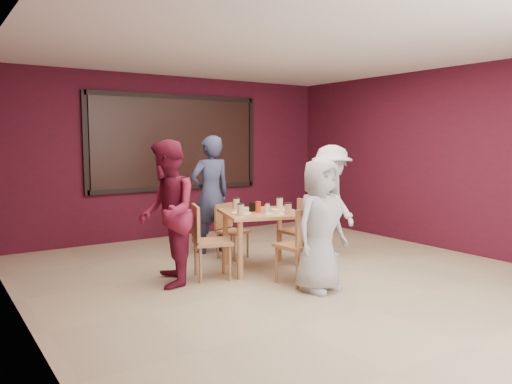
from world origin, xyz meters
TOP-DOWN VIEW (x-y plane):
  - floor at (0.00, 0.00)m, footprint 7.00×7.00m
  - window_blinds at (0.00, 3.45)m, footprint 3.00×0.02m
  - dining_table at (-0.07, 0.73)m, footprint 1.21×1.21m
  - chair_front at (-0.07, -0.13)m, footprint 0.48×0.48m
  - chair_back at (-0.08, 1.54)m, footprint 0.48×0.48m
  - chair_left at (-0.89, 0.74)m, footprint 0.56×0.56m
  - chair_right at (0.67, 0.80)m, footprint 0.44×0.44m
  - diner_front at (-0.05, -0.41)m, footprint 0.80×0.59m
  - diner_back at (-0.14, 1.98)m, footprint 0.65×0.43m
  - diner_left at (-1.38, 0.75)m, footprint 0.91×1.01m
  - diner_right at (1.26, 0.85)m, footprint 0.83×1.16m

SIDE VIEW (x-z plane):
  - floor at x=0.00m, z-range 0.00..0.00m
  - chair_back at x=-0.08m, z-range 0.05..0.83m
  - chair_right at x=0.67m, z-range 0.06..0.92m
  - chair_left at x=-0.89m, z-range 0.06..0.97m
  - chair_front at x=-0.07m, z-range 0.06..0.98m
  - dining_table at x=-0.07m, z-range 0.21..1.13m
  - diner_front at x=-0.05m, z-range 0.00..1.50m
  - diner_right at x=1.26m, z-range 0.00..1.62m
  - diner_left at x=-1.38m, z-range 0.00..1.70m
  - diner_back at x=-0.14m, z-range 0.00..1.76m
  - window_blinds at x=0.00m, z-range 0.90..2.40m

